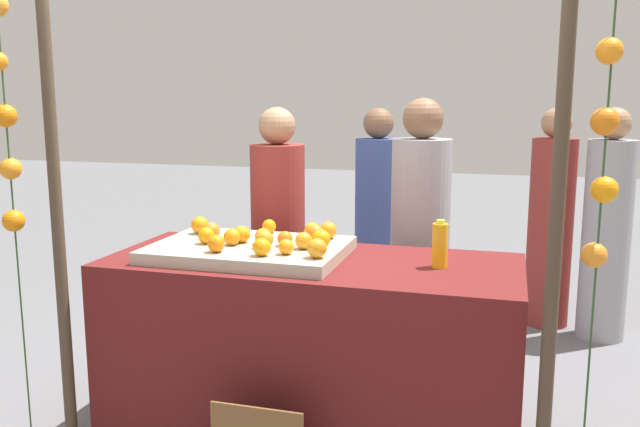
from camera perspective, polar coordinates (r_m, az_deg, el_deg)
The scene contains 30 objects.
stall_counter at distance 3.35m, azimuth -0.72°, elevation -11.49°, with size 1.99×0.83×0.91m, color #5B1919.
orange_tray at distance 3.30m, azimuth -6.07°, elevation -3.12°, with size 0.93×0.66×0.06m, color #B2AD99.
orange_0 at distance 3.17m, azimuth 0.09°, elevation -2.20°, with size 0.09×0.09×0.09m, color orange.
orange_1 at distance 3.32m, azimuth -6.72°, elevation -1.78°, with size 0.08×0.08×0.08m, color orange.
orange_2 at distance 3.56m, azimuth -10.25°, elevation -0.99°, with size 0.09×0.09×0.09m, color orange.
orange_3 at distance 3.05m, azimuth -2.93°, elevation -2.87°, with size 0.07×0.07×0.07m, color orange.
orange_4 at distance 3.54m, azimuth -4.39°, elevation -1.09°, with size 0.07×0.07×0.07m, color orange.
orange_5 at distance 3.13m, azimuth -8.90°, elevation -2.56°, with size 0.08×0.08×0.08m, color orange.
orange_6 at distance 3.29m, azimuth -0.45°, elevation -1.75°, with size 0.09×0.09×0.09m, color orange.
orange_7 at distance 3.42m, azimuth -9.28°, elevation -1.49°, with size 0.09×0.09×0.09m, color orange.
orange_8 at distance 3.27m, azimuth -7.57°, elevation -2.00°, with size 0.08×0.08×0.08m, color orange.
orange_9 at distance 3.19m, azimuth -4.80°, elevation -2.20°, with size 0.09×0.09×0.09m, color orange.
orange_10 at distance 3.23m, azimuth -3.02°, elevation -2.16°, with size 0.07×0.07×0.07m, color orange.
orange_11 at distance 3.39m, azimuth 0.70°, elevation -1.44°, with size 0.09×0.09×0.09m, color orange.
orange_12 at distance 3.32m, azimuth -9.73°, elevation -1.87°, with size 0.08×0.08×0.08m, color orange.
orange_13 at distance 3.40m, azimuth -0.66°, elevation -1.46°, with size 0.08×0.08×0.08m, color orange.
orange_14 at distance 3.27m, azimuth -4.93°, elevation -1.96°, with size 0.08×0.08×0.08m, color orange.
orange_15 at distance 3.03m, azimuth -5.03°, elevation -2.89°, with size 0.08×0.08×0.08m, color orange.
orange_16 at distance 2.98m, azimuth -0.28°, elevation -3.00°, with size 0.09×0.09×0.09m, color orange.
orange_17 at distance 3.16m, azimuth -1.40°, elevation -2.35°, with size 0.08×0.08×0.08m, color orange.
juice_bottle at distance 3.10m, azimuth 10.25°, elevation -2.67°, with size 0.07×0.07×0.22m.
vendor_left at distance 4.04m, azimuth -3.59°, elevation -3.29°, with size 0.33×0.33×1.62m.
vendor_right at distance 3.87m, azimuth 8.52°, elevation -3.60°, with size 0.34×0.34×1.67m.
crowd_person_0 at distance 5.00m, azimuth 23.34°, elevation -1.57°, with size 0.32×0.32×1.61m.
crowd_person_1 at distance 5.16m, azimuth 19.15°, elevation -1.00°, with size 0.32×0.32×1.60m.
crowd_person_2 at distance 4.83m, azimuth 4.91°, elevation -1.20°, with size 0.32×0.32×1.61m.
canopy_post_left at distance 3.26m, azimuth -21.60°, elevation -0.52°, with size 0.06×0.06×2.25m, color #473828.
canopy_post_right at distance 2.60m, azimuth 19.46°, elevation -2.93°, with size 0.06×0.06×2.25m, color #473828.
garland_strand_left at distance 3.33m, azimuth -25.33°, elevation 6.97°, with size 0.11×0.12×2.17m.
garland_strand_right at distance 2.54m, azimuth 23.20°, elevation 6.14°, with size 0.11×0.10×2.17m.
Camera 1 is at (0.90, -2.99, 1.68)m, focal length 37.33 mm.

